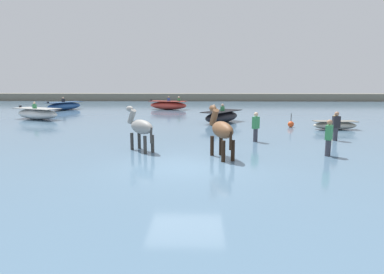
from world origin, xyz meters
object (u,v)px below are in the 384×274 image
boat_mid_channel (168,105)px  person_wading_mid (336,128)px  boat_distant_west (222,117)px  channel_buoy (291,124)px  boat_far_offshore (335,125)px  person_onlooker_left (256,129)px  horse_trailing_bay (221,131)px  person_wading_close (328,140)px  boat_far_inshore (64,106)px  boat_distant_east (37,114)px  horse_lead_grey (141,128)px

boat_mid_channel → person_wading_mid: person_wading_mid is taller
boat_distant_west → channel_buoy: 4.61m
boat_far_offshore → person_wading_mid: bearing=-111.3°
person_onlooker_left → channel_buoy: 5.76m
horse_trailing_bay → person_onlooker_left: horse_trailing_bay is taller
person_wading_mid → person_wading_close: 3.65m
boat_mid_channel → boat_far_inshore: (-10.12, -0.94, -0.03)m
boat_far_offshore → boat_far_inshore: bearing=149.1°
boat_distant_east → person_onlooker_left: 16.89m
boat_mid_channel → horse_trailing_bay: bearing=-78.9°
person_onlooker_left → horse_lead_grey: bearing=-156.2°
boat_distant_east → boat_mid_channel: bearing=46.2°
channel_buoy → person_wading_mid: bearing=-79.2°
horse_lead_grey → boat_far_offshore: bearing=31.6°
boat_distant_east → boat_far_inshore: 8.25m
boat_far_offshore → horse_trailing_bay: bearing=-133.5°
boat_far_offshore → person_wading_close: size_ratio=1.53×
boat_mid_channel → boat_far_inshore: bearing=-174.7°
person_wading_close → boat_far_offshore: bearing=66.6°
boat_far_inshore → boat_distant_west: bearing=-32.9°
horse_lead_grey → boat_distant_west: 10.04m
horse_lead_grey → boat_far_inshore: (-11.08, 18.87, -0.53)m
horse_lead_grey → boat_mid_channel: 19.84m
boat_distant_west → person_wading_close: person_wading_close is taller
boat_far_inshore → channel_buoy: boat_far_inshore is taller
horse_lead_grey → boat_distant_west: horse_lead_grey is taller
boat_distant_east → person_wading_close: person_wading_close is taller
boat_distant_west → person_wading_mid: 8.33m
boat_distant_west → boat_far_offshore: bearing=-25.9°
boat_distant_east → person_wading_close: bearing=-34.4°
boat_far_offshore → boat_distant_east: bearing=167.1°
horse_lead_grey → horse_trailing_bay: size_ratio=0.95×
horse_lead_grey → person_wading_mid: size_ratio=1.24×
boat_distant_east → channel_buoy: (17.46, -3.66, -0.22)m
boat_mid_channel → person_wading_mid: (9.64, -17.24, 0.17)m
person_wading_close → channel_buoy: (0.71, 7.80, -0.41)m
boat_distant_west → boat_far_offshore: size_ratio=1.51×
boat_distant_east → boat_distant_west: (13.41, -1.46, -0.01)m
horse_trailing_bay → person_wading_close: size_ratio=1.30×
boat_distant_west → boat_far_inshore: boat_distant_west is taller
boat_distant_west → horse_trailing_bay: bearing=-93.5°
boat_far_inshore → horse_lead_grey: bearing=-59.6°
horse_trailing_bay → person_onlooker_left: 3.73m
person_wading_mid → person_wading_close: same height
boat_distant_west → boat_distant_east: bearing=173.8°
channel_buoy → boat_distant_west: bearing=151.5°
horse_trailing_bay → person_wading_mid: horse_trailing_bay is taller
boat_distant_east → boat_distant_west: 13.49m
horse_lead_grey → person_wading_mid: bearing=16.5°
person_onlooker_left → person_wading_close: 3.62m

